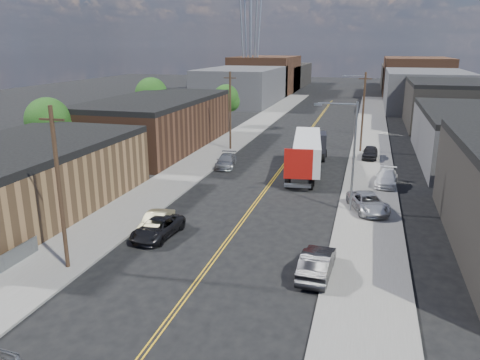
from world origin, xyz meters
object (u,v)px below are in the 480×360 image
Objects in this scene: semi_truck at (309,150)px; car_right_lot_c at (370,152)px; car_right_lot_b at (386,178)px; car_right_lot_a at (368,203)px; car_left_d at (226,161)px; car_left_c at (158,228)px; car_left_b at (156,222)px; car_right_oncoming at (317,263)px; car_ahead_truck at (301,153)px.

car_right_lot_c is at bearing 41.42° from semi_truck.
car_right_lot_b is at bearing -78.76° from car_right_lot_c.
semi_truck is 3.06× the size of car_right_lot_a.
car_left_d is at bearing 175.22° from car_right_lot_b.
car_left_c is (-7.98, -21.03, -1.62)m from semi_truck.
car_left_d is 1.01× the size of car_right_lot_b.
car_left_d is (-0.57, 19.42, -0.01)m from car_left_b.
car_left_c is at bearing -11.10° from car_right_oncoming.
car_right_lot_c is 0.75× the size of car_ahead_truck.
car_right_oncoming reaches higher than car_ahead_truck.
car_left_c is 20.33m from car_left_d.
car_left_d is 9.52m from car_ahead_truck.
car_left_b is at bearing -130.06° from car_right_lot_b.
car_right_lot_a is at bearing 37.38° from car_left_c.
car_right_lot_b is at bearing -99.64° from car_right_oncoming.
car_right_lot_c is at bearing 103.50° from car_right_lot_b.
car_right_oncoming is (12.15, -3.72, 0.10)m from car_left_b.
semi_truck reaches higher than car_left_d.
car_left_d is at bearing 97.96° from car_left_c.
car_left_d is at bearing -149.97° from car_right_lot_c.
car_right_oncoming reaches higher than car_right_lot_b.
car_left_d is 0.99× the size of car_right_oncoming.
car_left_b is 0.84× the size of car_right_lot_a.
car_ahead_truck reaches higher than car_left_b.
car_left_d is at bearing 124.96° from car_right_lot_a.
semi_truck reaches higher than car_right_oncoming.
car_ahead_truck reaches higher than car_right_lot_b.
semi_truck is at bearing -77.58° from car_ahead_truck.
car_right_lot_a reaches higher than car_left_b.
car_right_lot_a is at bearing -96.14° from car_right_lot_b.
car_left_d is 0.85× the size of car_ahead_truck.
car_right_oncoming is at bearing -97.16° from car_right_lot_b.
car_right_oncoming is at bearing -88.33° from semi_truck.
car_left_b is 0.87× the size of car_left_c.
car_left_d is (-1.12, 20.30, 0.01)m from car_left_c.
car_ahead_truck is (6.50, 26.00, 0.11)m from car_left_c.
semi_truck is 3.64× the size of car_left_b.
car_left_b is at bearing -119.90° from semi_truck.
car_right_lot_a is at bearing -100.32° from car_right_oncoming.
semi_truck is 5.40m from car_ahead_truck.
car_right_lot_b is (17.12, -3.00, 0.14)m from car_left_d.
car_right_lot_b reaches higher than car_left_b.
car_ahead_truck is (-5.10, 28.85, -0.01)m from car_right_oncoming.
car_right_lot_c reaches higher than car_ahead_truck.
car_left_d is 26.40m from car_right_oncoming.
car_left_b is 1.01× the size of car_right_lot_c.
semi_truck is at bearing 160.22° from car_right_lot_b.
car_right_lot_b is (8.02, -3.73, -1.46)m from semi_truck.
semi_truck is 2.75× the size of car_ahead_truck.
car_right_oncoming reaches higher than car_right_lot_c.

